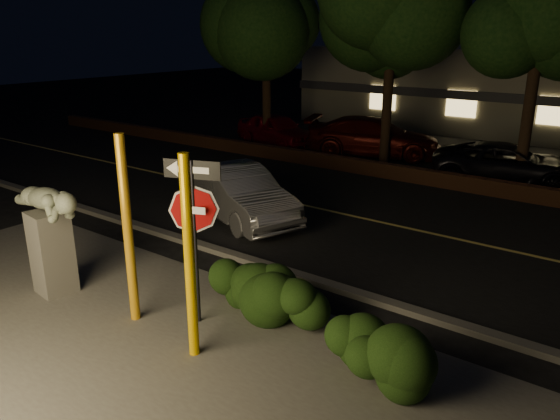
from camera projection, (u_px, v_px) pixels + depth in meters
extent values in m
plane|color=black|center=(410.00, 194.00, 17.00)|extent=(90.00, 90.00, 0.00)
cube|color=#4C4944|center=(122.00, 352.00, 8.61)|extent=(14.00, 6.00, 0.02)
cube|color=black|center=(364.00, 219.00, 14.71)|extent=(80.00, 8.00, 0.01)
cube|color=#CEB352|center=(364.00, 218.00, 14.71)|extent=(80.00, 0.12, 0.00)
cube|color=#4C4944|center=(272.00, 267.00, 11.57)|extent=(80.00, 0.25, 0.12)
cube|color=#4E2A19|center=(427.00, 177.00, 17.91)|extent=(40.00, 0.35, 0.50)
cube|color=black|center=(481.00, 154.00, 22.33)|extent=(40.00, 12.00, 0.01)
cube|color=gray|center=(535.00, 89.00, 27.79)|extent=(22.00, 10.00, 4.00)
cube|color=#333338|center=(507.00, 98.00, 23.91)|extent=(22.00, 0.20, 0.40)
cube|color=#FFD87F|center=(383.00, 98.00, 27.47)|extent=(1.40, 0.08, 1.20)
cube|color=#FFD87F|center=(461.00, 104.00, 25.21)|extent=(1.40, 0.08, 1.20)
cube|color=#FFD87F|center=(555.00, 111.00, 22.94)|extent=(1.40, 0.08, 1.20)
cylinder|color=black|center=(267.00, 103.00, 23.22)|extent=(0.36, 0.36, 3.75)
ellipsoid|color=black|center=(266.00, 17.00, 22.13)|extent=(4.60, 4.60, 4.14)
cylinder|color=black|center=(387.00, 107.00, 20.18)|extent=(0.36, 0.36, 4.25)
cylinder|color=black|center=(527.00, 126.00, 17.09)|extent=(0.36, 0.36, 4.00)
ellipsoid|color=black|center=(544.00, 0.00, 15.93)|extent=(4.80, 4.80, 4.32)
cylinder|color=orange|center=(128.00, 231.00, 9.11)|extent=(0.17, 0.17, 3.31)
cylinder|color=#F5B600|center=(189.00, 260.00, 8.08)|extent=(0.16, 0.16, 3.23)
cylinder|color=black|center=(196.00, 245.00, 9.09)|extent=(0.06, 0.06, 2.89)
cube|color=white|center=(194.00, 210.00, 8.89)|extent=(0.42, 0.18, 0.12)
cube|color=black|center=(192.00, 170.00, 8.68)|extent=(0.93, 0.37, 0.31)
cube|color=white|center=(192.00, 170.00, 8.68)|extent=(0.59, 0.24, 0.12)
cube|color=#4C4944|center=(52.00, 253.00, 10.37)|extent=(0.71, 0.71, 1.64)
sphere|color=#616C5B|center=(66.00, 203.00, 9.41)|extent=(0.38, 0.38, 0.38)
ellipsoid|color=black|center=(249.00, 288.00, 9.69)|extent=(1.99, 1.13, 0.99)
ellipsoid|color=black|center=(284.00, 285.00, 9.49)|extent=(2.15, 1.63, 1.25)
ellipsoid|color=black|center=(378.00, 347.00, 7.75)|extent=(1.75, 1.23, 1.13)
imported|color=#A4A3A8|center=(238.00, 193.00, 14.53)|extent=(4.58, 2.99, 1.43)
imported|color=maroon|center=(276.00, 130.00, 23.78)|extent=(4.42, 2.62, 1.41)
imported|color=#3F0905|center=(373.00, 137.00, 21.83)|extent=(5.74, 3.84, 1.54)
imported|color=black|center=(507.00, 164.00, 17.91)|extent=(5.14, 3.28, 1.32)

